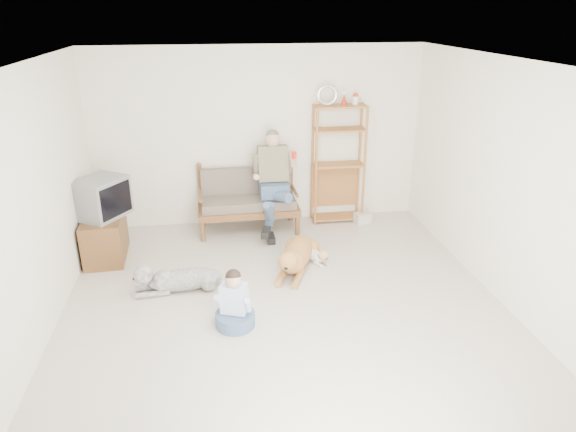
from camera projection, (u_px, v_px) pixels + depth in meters
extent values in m
plane|color=silver|center=(286.00, 311.00, 5.79)|extent=(5.50, 5.50, 0.00)
plane|color=silver|center=(285.00, 64.00, 4.77)|extent=(5.50, 5.50, 0.00)
plane|color=white|center=(259.00, 137.00, 7.80)|extent=(5.00, 0.00, 5.00)
plane|color=white|center=(361.00, 375.00, 2.76)|extent=(5.00, 0.00, 5.00)
plane|color=white|center=(29.00, 213.00, 4.93)|extent=(0.00, 5.50, 5.50)
plane|color=white|center=(511.00, 187.00, 5.63)|extent=(0.00, 5.50, 5.50)
cube|color=brown|center=(248.00, 209.00, 7.78)|extent=(1.51, 0.72, 0.10)
cube|color=#756659|center=(248.00, 202.00, 7.73)|extent=(1.39, 0.62, 0.13)
cube|color=#756659|center=(246.00, 182.00, 7.86)|extent=(1.38, 0.14, 0.45)
cylinder|color=brown|center=(246.00, 168.00, 7.84)|extent=(1.40, 0.07, 0.05)
cylinder|color=brown|center=(203.00, 231.00, 7.48)|extent=(0.07, 0.07, 0.30)
cylinder|color=brown|center=(201.00, 197.00, 7.91)|extent=(0.07, 0.07, 0.95)
cylinder|color=brown|center=(297.00, 226.00, 7.68)|extent=(0.07, 0.07, 0.30)
cylinder|color=brown|center=(291.00, 192.00, 8.10)|extent=(0.07, 0.07, 0.95)
cube|color=#486285|center=(274.00, 189.00, 7.67)|extent=(0.42, 0.40, 0.21)
cube|color=gray|center=(273.00, 163.00, 7.63)|extent=(0.44, 0.30, 0.55)
sphere|color=tan|center=(273.00, 139.00, 7.46)|extent=(0.22, 0.22, 0.22)
sphere|color=#55504B|center=(272.00, 136.00, 7.46)|extent=(0.20, 0.20, 0.20)
cylinder|color=red|center=(294.00, 155.00, 7.39)|extent=(0.07, 0.07, 0.09)
cube|color=#A66C34|center=(340.00, 106.00, 7.60)|extent=(0.78, 0.32, 0.03)
torus|color=silver|center=(327.00, 95.00, 7.51)|extent=(0.32, 0.05, 0.32)
cone|color=red|center=(344.00, 100.00, 7.57)|extent=(0.10, 0.10, 0.16)
cylinder|color=#A66C34|center=(316.00, 169.00, 7.75)|extent=(0.04, 0.04, 1.84)
cylinder|color=#A66C34|center=(312.00, 163.00, 8.03)|extent=(0.04, 0.04, 1.84)
cylinder|color=#A66C34|center=(365.00, 166.00, 7.86)|extent=(0.04, 0.04, 1.84)
cylinder|color=#A66C34|center=(359.00, 161.00, 8.13)|extent=(0.04, 0.04, 1.84)
cube|color=white|center=(363.00, 218.00, 8.15)|extent=(0.28, 0.23, 0.16)
cube|color=brown|center=(105.00, 237.00, 6.95)|extent=(0.54, 0.92, 0.60)
cube|color=brown|center=(83.00, 245.00, 6.71)|extent=(0.04, 0.40, 0.50)
cube|color=brown|center=(90.00, 231.00, 7.12)|extent=(0.04, 0.40, 0.50)
cube|color=slate|center=(101.00, 198.00, 6.74)|extent=(0.77, 0.80, 0.53)
cube|color=black|center=(116.00, 200.00, 6.65)|extent=(0.31, 0.46, 0.42)
cube|color=white|center=(181.00, 206.00, 8.00)|extent=(0.12, 0.02, 0.08)
ellipsoid|color=#C17E43|center=(298.00, 253.00, 6.80)|extent=(0.70, 1.06, 0.31)
sphere|color=#C17E43|center=(293.00, 262.00, 6.52)|extent=(0.31, 0.31, 0.31)
sphere|color=#C17E43|center=(288.00, 261.00, 6.25)|extent=(0.25, 0.25, 0.25)
ellipsoid|color=#C17E43|center=(286.00, 267.00, 6.15)|extent=(0.17, 0.20, 0.10)
cylinder|color=#C17E43|center=(305.00, 244.00, 7.28)|extent=(0.06, 0.40, 0.05)
ellipsoid|color=#C17E43|center=(282.00, 260.00, 6.29)|extent=(0.08, 0.09, 0.12)
ellipsoid|color=#C17E43|center=(296.00, 261.00, 6.25)|extent=(0.08, 0.09, 0.12)
ellipsoid|color=silver|center=(186.00, 279.00, 6.20)|extent=(0.91, 0.39, 0.26)
sphere|color=silver|center=(163.00, 281.00, 6.13)|extent=(0.26, 0.26, 0.26)
sphere|color=silver|center=(143.00, 275.00, 6.04)|extent=(0.23, 0.23, 0.23)
ellipsoid|color=silver|center=(134.00, 278.00, 6.02)|extent=(0.17, 0.12, 0.09)
cylinder|color=silver|center=(222.00, 281.00, 6.34)|extent=(0.33, 0.19, 0.04)
ellipsoid|color=silver|center=(145.00, 271.00, 6.11)|extent=(0.08, 0.06, 0.11)
ellipsoid|color=silver|center=(145.00, 278.00, 5.97)|extent=(0.08, 0.06, 0.11)
ellipsoid|color=white|center=(313.00, 255.00, 6.94)|extent=(0.33, 0.43, 0.15)
sphere|color=white|center=(319.00, 257.00, 6.85)|extent=(0.15, 0.15, 0.15)
sphere|color=tan|center=(323.00, 255.00, 6.75)|extent=(0.14, 0.14, 0.14)
ellipsoid|color=tan|center=(326.00, 258.00, 6.71)|extent=(0.10, 0.12, 0.05)
cylinder|color=white|center=(305.00, 253.00, 7.11)|extent=(0.13, 0.12, 0.02)
cone|color=tan|center=(320.00, 253.00, 6.72)|extent=(0.04, 0.04, 0.05)
cone|color=tan|center=(326.00, 251.00, 6.77)|extent=(0.04, 0.04, 0.05)
torus|color=red|center=(323.00, 256.00, 6.77)|extent=(0.13, 0.13, 0.02)
cylinder|color=#486285|center=(235.00, 319.00, 5.51)|extent=(0.43, 0.43, 0.15)
cube|color=silver|center=(234.00, 298.00, 5.43)|extent=(0.32, 0.26, 0.33)
sphere|color=tan|center=(233.00, 280.00, 5.32)|extent=(0.17, 0.17, 0.17)
sphere|color=black|center=(233.00, 277.00, 5.32)|extent=(0.16, 0.16, 0.16)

